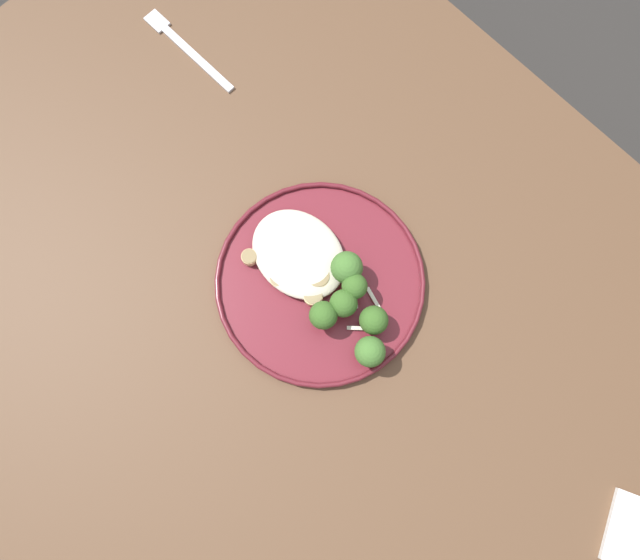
{
  "coord_description": "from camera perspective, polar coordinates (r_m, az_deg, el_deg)",
  "views": [
    {
      "loc": [
        0.09,
        -0.08,
        1.53
      ],
      "look_at": [
        -0.03,
        0.04,
        0.76
      ],
      "focal_mm": 32.6,
      "sensor_mm": 36.0,
      "label": 1
    }
  ],
  "objects": [
    {
      "name": "ground",
      "position": [
        1.54,
        -0.2,
        -8.16
      ],
      "size": [
        6.0,
        6.0,
        0.0
      ],
      "primitive_type": "plane",
      "color": "#2D2B28"
    },
    {
      "name": "wooden_dining_table",
      "position": [
        0.88,
        -0.34,
        -4.71
      ],
      "size": [
        1.4,
        1.0,
        0.74
      ],
      "color": "brown",
      "rests_on": "ground"
    },
    {
      "name": "dinner_plate",
      "position": [
        0.8,
        0.0,
        -0.18
      ],
      "size": [
        0.29,
        0.29,
        0.02
      ],
      "color": "maroon",
      "rests_on": "wooden_dining_table"
    },
    {
      "name": "noodle_bed",
      "position": [
        0.8,
        -2.12,
        2.57
      ],
      "size": [
        0.14,
        0.11,
        0.03
      ],
      "color": "beige",
      "rests_on": "dinner_plate"
    },
    {
      "name": "seared_scallop_tilted_round",
      "position": [
        0.8,
        -2.42,
        2.06
      ],
      "size": [
        0.02,
        0.02,
        0.02
      ],
      "color": "#E5C689",
      "rests_on": "dinner_plate"
    },
    {
      "name": "seared_scallop_front_small",
      "position": [
        0.79,
        -3.83,
        0.36
      ],
      "size": [
        0.02,
        0.02,
        0.01
      ],
      "color": "#E5C689",
      "rests_on": "dinner_plate"
    },
    {
      "name": "seared_scallop_large_seared",
      "position": [
        0.78,
        -0.67,
        -1.56
      ],
      "size": [
        0.03,
        0.03,
        0.01
      ],
      "color": "#E5C689",
      "rests_on": "dinner_plate"
    },
    {
      "name": "seared_scallop_tiny_bay",
      "position": [
        0.79,
        -0.21,
        0.33
      ],
      "size": [
        0.03,
        0.03,
        0.02
      ],
      "color": "#DBB77A",
      "rests_on": "dinner_plate"
    },
    {
      "name": "seared_scallop_center_golden",
      "position": [
        0.8,
        -6.93,
        2.23
      ],
      "size": [
        0.02,
        0.02,
        0.01
      ],
      "color": "#DBB77A",
      "rests_on": "dinner_plate"
    },
    {
      "name": "broccoli_floret_small_sprig",
      "position": [
        0.76,
        2.32,
        -2.32
      ],
      "size": [
        0.04,
        0.04,
        0.06
      ],
      "color": "#89A356",
      "rests_on": "dinner_plate"
    },
    {
      "name": "broccoli_floret_rear_charred",
      "position": [
        0.77,
        2.64,
        1.21
      ],
      "size": [
        0.04,
        0.04,
        0.06
      ],
      "color": "#7A994C",
      "rests_on": "dinner_plate"
    },
    {
      "name": "broccoli_floret_beside_noodles",
      "position": [
        0.75,
        0.33,
        -3.5
      ],
      "size": [
        0.04,
        0.04,
        0.06
      ],
      "color": "#7A994C",
      "rests_on": "dinner_plate"
    },
    {
      "name": "broccoli_floret_right_tilted",
      "position": [
        0.75,
        4.93,
        -7.03
      ],
      "size": [
        0.04,
        0.04,
        0.06
      ],
      "color": "#89A356",
      "rests_on": "dinner_plate"
    },
    {
      "name": "broccoli_floret_split_head",
      "position": [
        0.76,
        5.29,
        -3.96
      ],
      "size": [
        0.04,
        0.04,
        0.05
      ],
      "color": "#7A994C",
      "rests_on": "dinner_plate"
    },
    {
      "name": "broccoli_floret_near_rim",
      "position": [
        0.76,
        3.41,
        -0.66
      ],
      "size": [
        0.03,
        0.03,
        0.06
      ],
      "color": "#89A356",
      "rests_on": "dinner_plate"
    },
    {
      "name": "onion_sliver_long_sliver",
      "position": [
        0.8,
        0.98,
        1.05
      ],
      "size": [
        0.01,
        0.04,
        0.0
      ],
      "primitive_type": "cube",
      "rotation": [
        0.0,
        0.0,
        4.73
      ],
      "color": "silver",
      "rests_on": "dinner_plate"
    },
    {
      "name": "onion_sliver_short_strip",
      "position": [
        0.79,
        4.0,
        -4.74
      ],
      "size": [
        0.03,
        0.03,
        0.0
      ],
      "primitive_type": "cube",
      "rotation": [
        0.0,
        0.0,
        3.92
      ],
      "color": "silver",
      "rests_on": "dinner_plate"
    },
    {
      "name": "onion_sliver_pale_crescent",
      "position": [
        0.79,
        5.44,
        -2.11
      ],
      "size": [
        0.04,
        0.02,
        0.0
      ],
      "primitive_type": "cube",
      "rotation": [
        0.0,
        0.0,
        2.87
      ],
      "color": "silver",
      "rests_on": "dinner_plate"
    },
    {
      "name": "onion_sliver_curled_piece",
      "position": [
        0.79,
        2.09,
        -2.74
      ],
      "size": [
        0.03,
        0.04,
        0.0
      ],
      "primitive_type": "cube",
      "rotation": [
        0.0,
        0.0,
        0.88
      ],
      "color": "silver",
      "rests_on": "dinner_plate"
    },
    {
      "name": "dinner_fork",
      "position": [
        0.98,
        -12.99,
        21.28
      ],
      "size": [
        0.19,
        0.02,
        0.0
      ],
      "color": "silver",
      "rests_on": "wooden_dining_table"
    }
  ]
}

